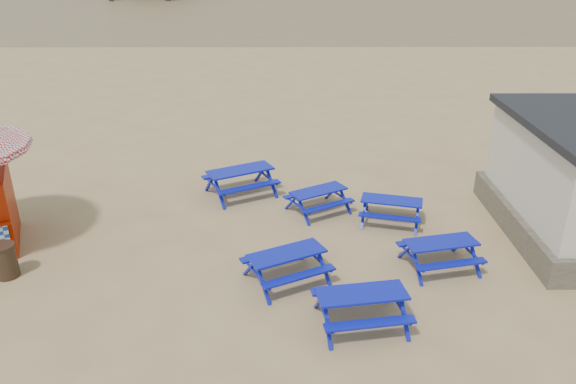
{
  "coord_description": "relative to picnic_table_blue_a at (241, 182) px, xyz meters",
  "views": [
    {
      "loc": [
        0.9,
        -12.26,
        7.17
      ],
      "look_at": [
        0.99,
        1.5,
        1.0
      ],
      "focal_mm": 35.0,
      "sensor_mm": 36.0,
      "label": 1
    }
  ],
  "objects": [
    {
      "name": "ground",
      "position": [
        0.45,
        -3.57,
        -0.42
      ],
      "size": [
        400.0,
        400.0,
        0.0
      ],
      "primitive_type": "plane",
      "color": "tan",
      "rests_on": "ground"
    },
    {
      "name": "wet_sand",
      "position": [
        0.45,
        51.43,
        -0.41
      ],
      "size": [
        400.0,
        400.0,
        0.0
      ],
      "primitive_type": "plane",
      "color": "olive",
      "rests_on": "ground"
    },
    {
      "name": "picnic_table_blue_a",
      "position": [
        0.0,
        0.0,
        0.0
      ],
      "size": [
        2.49,
        2.33,
        0.83
      ],
      "rotation": [
        0.0,
        0.0,
        0.48
      ],
      "color": "#0815A6",
      "rests_on": "ground"
    },
    {
      "name": "picnic_table_blue_b",
      "position": [
        4.29,
        -1.91,
        -0.07
      ],
      "size": [
        1.93,
        1.7,
        0.69
      ],
      "rotation": [
        0.0,
        0.0,
        -0.25
      ],
      "color": "#0815A6",
      "rests_on": "ground"
    },
    {
      "name": "picnic_table_blue_c",
      "position": [
        2.32,
        -1.22,
        -0.07
      ],
      "size": [
        2.07,
        1.95,
        0.68
      ],
      "rotation": [
        0.0,
        0.0,
        0.53
      ],
      "color": "#0815A6",
      "rests_on": "ground"
    },
    {
      "name": "picnic_table_blue_d",
      "position": [
        2.89,
        -6.46,
        -0.04
      ],
      "size": [
        2.01,
        1.72,
        0.76
      ],
      "rotation": [
        0.0,
        0.0,
        0.16
      ],
      "color": "#0815A6",
      "rests_on": "ground"
    },
    {
      "name": "picnic_table_blue_e",
      "position": [
        1.39,
        -4.84,
        -0.04
      ],
      "size": [
        2.22,
        2.07,
        0.74
      ],
      "rotation": [
        0.0,
        0.0,
        0.47
      ],
      "color": "#0815A6",
      "rests_on": "ground"
    },
    {
      "name": "picnic_table_blue_f",
      "position": [
        5.04,
        -4.3,
        -0.06
      ],
      "size": [
        1.95,
        1.7,
        0.71
      ],
      "rotation": [
        0.0,
        0.0,
        0.22
      ],
      "color": "#0815A6",
      "rests_on": "ground"
    },
    {
      "name": "litter_bin",
      "position": [
        -5.12,
        -4.62,
        0.0
      ],
      "size": [
        0.56,
        0.56,
        0.83
      ],
      "color": "#371F18",
      "rests_on": "ground"
    }
  ]
}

